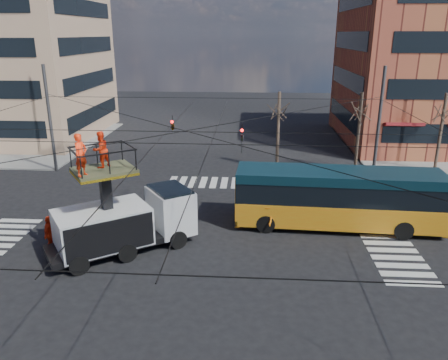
% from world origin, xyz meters
% --- Properties ---
extents(ground, '(120.00, 120.00, 0.00)m').
position_xyz_m(ground, '(0.00, 0.00, 0.00)').
color(ground, black).
rests_on(ground, ground).
extents(sidewalk_ne, '(18.00, 18.00, 0.12)m').
position_xyz_m(sidewalk_ne, '(21.00, 21.00, 0.06)').
color(sidewalk_ne, slate).
rests_on(sidewalk_ne, ground).
extents(sidewalk_nw, '(18.00, 18.00, 0.12)m').
position_xyz_m(sidewalk_nw, '(-21.00, 21.00, 0.06)').
color(sidewalk_nw, slate).
rests_on(sidewalk_nw, ground).
extents(crosswalks, '(22.40, 22.40, 0.02)m').
position_xyz_m(crosswalks, '(0.00, 0.00, 0.01)').
color(crosswalks, silver).
rests_on(crosswalks, ground).
extents(overhead_network, '(24.24, 24.24, 8.00)m').
position_xyz_m(overhead_network, '(-0.07, 0.40, 4.29)').
color(overhead_network, '#2D2D30').
rests_on(overhead_network, ground).
extents(tree_a, '(2.00, 2.00, 6.00)m').
position_xyz_m(tree_a, '(5.00, 13.50, 4.63)').
color(tree_a, '#382B21').
rests_on(tree_a, ground).
extents(tree_b, '(2.00, 2.00, 6.00)m').
position_xyz_m(tree_b, '(11.00, 13.50, 4.63)').
color(tree_b, '#382B21').
rests_on(tree_b, ground).
extents(tree_c, '(2.00, 2.00, 6.00)m').
position_xyz_m(tree_c, '(17.00, 13.50, 4.63)').
color(tree_c, '#382B21').
rests_on(tree_c, ground).
extents(utility_truck, '(7.06, 5.89, 6.13)m').
position_xyz_m(utility_truck, '(-3.00, -0.32, 2.01)').
color(utility_truck, black).
rests_on(utility_truck, ground).
extents(city_bus, '(11.01, 3.14, 3.20)m').
position_xyz_m(city_bus, '(7.68, 3.01, 1.72)').
color(city_bus, orange).
rests_on(city_bus, ground).
extents(traffic_cone, '(0.36, 0.36, 0.78)m').
position_xyz_m(traffic_cone, '(-5.27, -1.57, 0.39)').
color(traffic_cone, '#F93C0A').
rests_on(traffic_cone, ground).
extents(worker_ground, '(0.48, 1.07, 1.80)m').
position_xyz_m(worker_ground, '(-6.65, -0.69, 0.90)').
color(worker_ground, '#FF3710').
rests_on(worker_ground, ground).
extents(flagger, '(0.91, 1.20, 1.66)m').
position_xyz_m(flagger, '(3.93, 2.15, 0.83)').
color(flagger, orange).
rests_on(flagger, ground).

